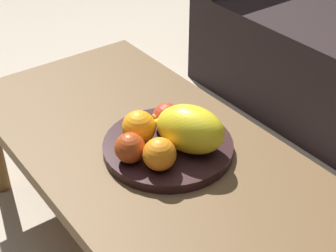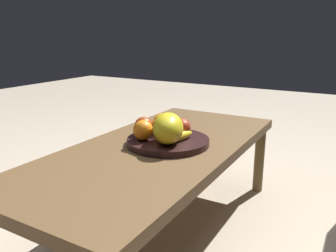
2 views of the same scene
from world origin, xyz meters
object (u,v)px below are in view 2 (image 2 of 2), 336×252
banana_bunch (178,132)px  apple_left (144,126)px  fruit_bowl (168,141)px  orange_left (143,130)px  melon_large_front (168,128)px  coffee_table (158,155)px  apple_front (182,128)px  orange_front (163,124)px

banana_bunch → apple_left: bearing=-89.4°
fruit_bowl → orange_left: size_ratio=4.15×
melon_large_front → apple_left: 0.15m
fruit_bowl → apple_left: size_ratio=4.42×
coffee_table → fruit_bowl: bearing=138.3°
fruit_bowl → apple_front: 0.08m
melon_large_front → apple_left: bearing=-108.4°
coffee_table → melon_large_front: size_ratio=7.50×
melon_large_front → orange_left: melon_large_front is taller
melon_large_front → orange_front: bearing=-140.0°
coffee_table → apple_front: size_ratio=17.78×
apple_front → banana_bunch: bearing=10.2°
banana_bunch → apple_front: bearing=-169.8°
melon_large_front → apple_front: 0.10m
fruit_bowl → apple_front: size_ratio=4.51×
orange_front → orange_left: orange_front is taller
coffee_table → apple_left: (-0.03, -0.08, 0.10)m
orange_left → apple_left: (-0.06, -0.04, -0.00)m
orange_front → orange_left: size_ratio=1.08×
banana_bunch → coffee_table: bearing=-67.5°
apple_left → orange_left: bearing=32.4°
orange_left → apple_front: (-0.12, 0.11, -0.00)m
coffee_table → orange_front: orange_front is taller
apple_front → melon_large_front: bearing=-2.7°
fruit_bowl → orange_front: size_ratio=3.86×
orange_front → apple_left: orange_front is taller
banana_bunch → melon_large_front: bearing=-16.6°
fruit_bowl → orange_left: (0.07, -0.07, 0.05)m
apple_front → banana_bunch: (0.05, 0.01, -0.01)m
melon_large_front → banana_bunch: 0.06m
orange_front → banana_bunch: size_ratio=0.50×
banana_bunch → orange_front: bearing=-117.0°
melon_large_front → apple_front: melon_large_front is taller
orange_left → apple_front: size_ratio=1.09×
fruit_bowl → melon_large_front: 0.09m
orange_left → apple_front: 0.16m
apple_front → banana_bunch: 0.05m
orange_left → coffee_table: bearing=127.6°
fruit_bowl → banana_bunch: size_ratio=1.92×
orange_front → banana_bunch: bearing=63.0°
coffee_table → apple_front: bearing=143.4°
orange_left → apple_left: size_ratio=1.06×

